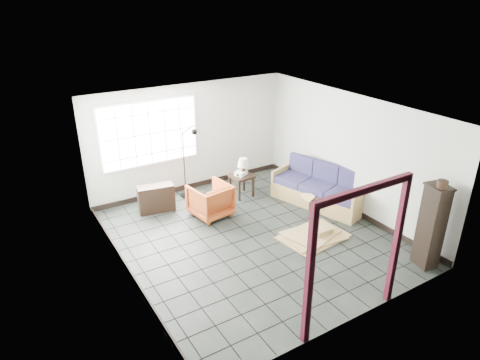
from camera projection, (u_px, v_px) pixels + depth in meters
ground at (252, 237)px, 8.57m from camera, size 5.50×5.50×0.00m
room_shell at (252, 159)px, 7.91m from camera, size 5.02×5.52×2.61m
window_panel at (149, 133)px, 9.55m from camera, size 2.32×0.08×1.52m
doorway_trim at (358, 240)px, 5.91m from camera, size 1.80×0.08×2.20m
futon_sofa at (320, 190)px, 9.80m from camera, size 1.40×2.28×0.95m
armchair at (210, 199)px, 9.25m from camera, size 0.89×0.84×0.81m
side_table at (241, 179)px, 10.11m from camera, size 0.51×0.51×0.54m
table_lamp at (243, 163)px, 9.98m from camera, size 0.33×0.33×0.41m
projector at (241, 173)px, 10.04m from camera, size 0.33×0.30×0.10m
floor_lamp at (189, 160)px, 9.94m from camera, size 0.49×0.30×1.72m
console_shelf at (156, 198)px, 9.47m from camera, size 0.83×0.44×0.61m
tall_shelf at (431, 226)px, 7.40m from camera, size 0.42×0.49×1.57m
pot at (443, 184)px, 6.97m from camera, size 0.18×0.18×0.13m
open_box at (318, 202)px, 9.64m from camera, size 0.78×0.44×0.42m
cardboard_pile at (314, 235)px, 8.56m from camera, size 1.40×1.08×0.19m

